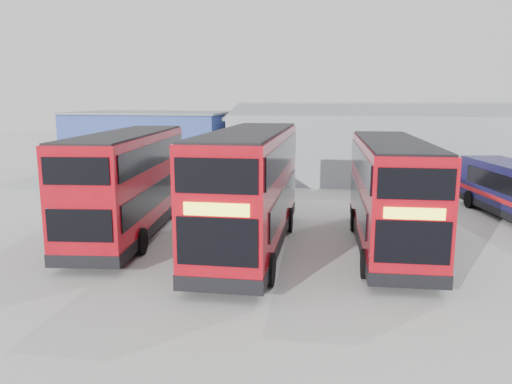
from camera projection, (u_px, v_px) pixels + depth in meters
name	position (u px, v px, depth m)	size (l,w,h in m)	color
ground_plane	(311.00, 247.00, 21.07)	(120.00, 120.00, 0.00)	#9B9B96
office_block	(153.00, 143.00, 40.37)	(12.30, 8.32, 5.12)	navy
maintenance_shed	(432.00, 145.00, 38.59)	(30.50, 12.00, 5.89)	gray
double_decker_left	(129.00, 185.00, 22.51)	(3.92, 11.36, 4.71)	#A00914
double_decker_centre	(250.00, 191.00, 20.44)	(3.14, 11.77, 4.95)	#A00914
double_decker_right	(390.00, 195.00, 20.52)	(3.10, 10.89, 4.56)	#A00914
panel_van	(96.00, 173.00, 34.16)	(2.71, 5.08, 2.11)	white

